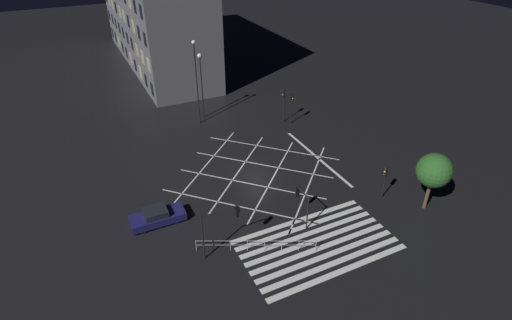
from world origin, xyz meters
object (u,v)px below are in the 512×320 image
traffic_light_ne_main (284,98)px  traffic_light_se_main (385,176)px  street_lamp_west (196,71)px  traffic_light_sw_main (222,221)px  traffic_light_median_south (301,198)px  street_lamp_east (201,71)px  waiting_car (157,216)px  street_tree_near (434,171)px  traffic_light_ne_cross (292,103)px

traffic_light_ne_main → traffic_light_se_main: bearing=91.1°
traffic_light_ne_main → street_lamp_west: size_ratio=0.43×
traffic_light_ne_main → traffic_light_sw_main: bearing=49.7°
traffic_light_median_south → traffic_light_ne_main: traffic_light_ne_main is taller
street_lamp_east → street_lamp_west: bearing=-127.2°
traffic_light_sw_main → street_lamp_east: street_lamp_east is taller
traffic_light_ne_main → waiting_car: traffic_light_ne_main is taller
traffic_light_se_main → street_lamp_west: size_ratio=0.33×
traffic_light_se_main → street_lamp_west: 24.68m
street_lamp_east → traffic_light_sw_main: bearing=-105.9°
traffic_light_se_main → street_lamp_east: bearing=-69.1°
traffic_light_ne_main → street_lamp_west: bearing=-23.6°
street_lamp_west → traffic_light_ne_main: bearing=-23.6°
traffic_light_se_main → street_lamp_east: size_ratio=0.41×
traffic_light_sw_main → street_lamp_east: (6.75, 23.61, 3.00)m
street_tree_near → traffic_light_median_south: bearing=163.4°
street_tree_near → traffic_light_ne_main: bearing=98.0°
traffic_light_ne_cross → street_tree_near: size_ratio=0.73×
traffic_light_median_south → traffic_light_se_main: bearing=-93.4°
traffic_light_ne_main → traffic_light_se_main: (0.35, -17.98, -0.67)m
traffic_light_se_main → waiting_car: (-19.44, 5.58, -1.82)m
traffic_light_ne_main → street_tree_near: (2.93, -20.76, 0.78)m
street_lamp_east → traffic_light_ne_main: bearing=-32.7°
traffic_light_median_south → traffic_light_sw_main: size_ratio=0.78×
traffic_light_sw_main → street_lamp_west: size_ratio=0.41×
traffic_light_median_south → waiting_car: bearing=65.2°
street_lamp_west → street_tree_near: street_lamp_west is taller
traffic_light_se_main → street_lamp_east: (-8.95, 23.49, 3.68)m
street_lamp_east → street_lamp_west: street_lamp_west is taller
traffic_light_ne_main → traffic_light_sw_main: traffic_light_ne_main is taller
traffic_light_ne_main → traffic_light_median_south: bearing=65.2°
traffic_light_se_main → traffic_light_median_south: bearing=-3.4°
traffic_light_median_south → street_lamp_west: (-1.51, 21.67, 4.38)m
street_tree_near → traffic_light_se_main: bearing=132.8°
traffic_light_ne_main → traffic_light_sw_main: 23.72m
traffic_light_median_south → waiting_car: 12.23m
traffic_light_sw_main → street_lamp_west: 23.29m
traffic_light_se_main → waiting_car: bearing=-16.0°
traffic_light_ne_cross → street_lamp_west: bearing=-117.0°
traffic_light_ne_main → street_lamp_west: 11.09m
waiting_car → traffic_light_ne_cross: bearing=30.1°
traffic_light_median_south → street_lamp_east: 23.30m
traffic_light_median_south → traffic_light_sw_main: traffic_light_sw_main is taller
street_lamp_east → street_tree_near: street_lamp_east is taller
street_lamp_west → waiting_car: size_ratio=2.25×
traffic_light_median_south → street_lamp_east: (-0.51, 22.99, 3.75)m
street_lamp_east → waiting_car: 21.47m
traffic_light_se_main → street_lamp_west: (-9.96, 22.17, 4.31)m
traffic_light_ne_cross → street_lamp_west: street_lamp_west is taller
traffic_light_median_south → street_tree_near: 11.60m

